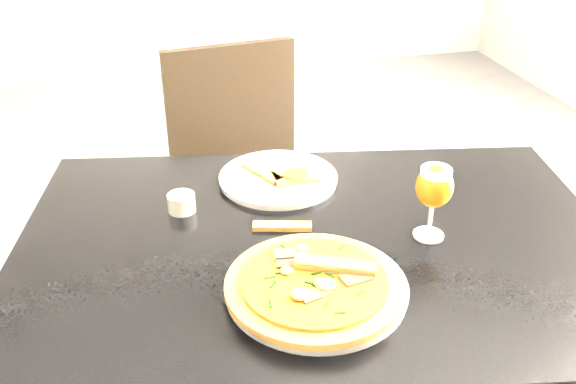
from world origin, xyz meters
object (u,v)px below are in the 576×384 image
object	(u,v)px
chair_far	(246,187)
beer_glass	(434,187)
dining_table	(316,276)
pizza	(315,284)

from	to	relation	value
chair_far	beer_glass	xyz separation A→B (m)	(0.25, -0.72, 0.36)
dining_table	pizza	world-z (taller)	pizza
dining_table	chair_far	bearing A→B (deg)	102.38
dining_table	chair_far	world-z (taller)	chair_far
dining_table	beer_glass	bearing A→B (deg)	0.40
dining_table	pizza	bearing A→B (deg)	-97.03
chair_far	pizza	xyz separation A→B (m)	(-0.02, -0.85, 0.27)
chair_far	pizza	world-z (taller)	chair_far
pizza	beer_glass	distance (m)	0.32
chair_far	beer_glass	size ratio (longest dim) A/B	5.86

